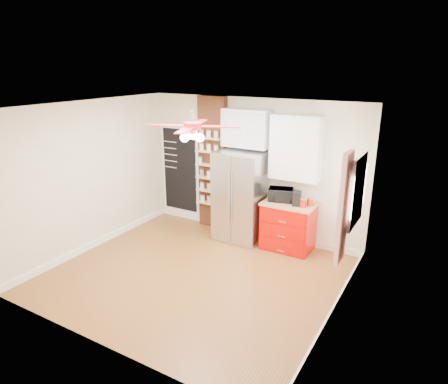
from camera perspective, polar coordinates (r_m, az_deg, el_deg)
The scene contains 21 objects.
floor at distance 6.68m, azimuth -4.02°, elevation -11.69°, with size 4.50×4.50×0.00m, color brown.
ceiling at distance 5.84m, azimuth -4.61°, elevation 12.01°, with size 4.50×4.50×0.00m, color white.
wall_back at distance 7.79m, azimuth 4.03°, elevation 3.40°, with size 4.50×0.02×2.70m, color beige.
wall_front at distance 4.74m, azimuth -18.16°, elevation -7.28°, with size 4.50×0.02×2.70m, color beige.
wall_left at distance 7.58m, azimuth -18.49°, elevation 2.10°, with size 0.02×4.00×2.70m, color beige.
wall_right at distance 5.26m, azimuth 16.45°, elevation -4.54°, with size 0.02×4.00×2.70m, color beige.
chalkboard at distance 8.68m, azimuth -6.24°, elevation 3.15°, with size 0.95×0.05×1.95m.
brick_pillar at distance 8.12m, azimuth -1.61°, elevation 4.04°, with size 0.60×0.16×2.70m, color brown.
fridge at distance 7.63m, azimuth 2.39°, elevation -0.61°, with size 0.90×0.70×1.75m, color silver.
upper_glass_cabinet at distance 7.50m, azimuth 3.22°, elevation 9.09°, with size 0.90×0.35×0.70m, color white.
red_cabinet at distance 7.45m, azimuth 9.16°, elevation -4.77°, with size 0.94×0.64×0.90m.
upper_shelf_unit at distance 7.19m, azimuth 10.21°, elevation 6.23°, with size 0.90×0.30×1.15m, color white.
window at distance 6.04m, azimuth 18.56°, elevation 0.15°, with size 0.04×0.75×1.05m, color white.
curtain at distance 5.56m, azimuth 16.74°, elevation -2.24°, with size 0.06×0.40×1.55m, color red.
ceiling_fan at distance 5.88m, azimuth -4.54°, elevation 9.33°, with size 1.40×1.40×0.44m.
toaster_oven at distance 7.33m, azimuth 8.09°, elevation -0.36°, with size 0.43×0.29×0.24m, color black.
coffee_maker at distance 7.14m, azimuth 10.38°, elevation -0.91°, with size 0.15×0.18×0.26m, color black.
canister_left at distance 7.09m, azimuth 11.21°, elevation -1.55°, with size 0.11×0.11×0.15m, color red.
canister_right at distance 7.20m, azimuth 12.23°, elevation -1.41°, with size 0.11×0.11×0.13m, color #B5270A.
pantry_jar_oats at distance 8.07m, azimuth -3.43°, elevation 4.53°, with size 0.09×0.09×0.12m, color beige.
pantry_jar_beans at distance 7.94m, azimuth -1.39°, elevation 4.41°, with size 0.09×0.09×0.14m, color olive.
Camera 1 is at (3.31, -4.78, 3.29)m, focal length 32.00 mm.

